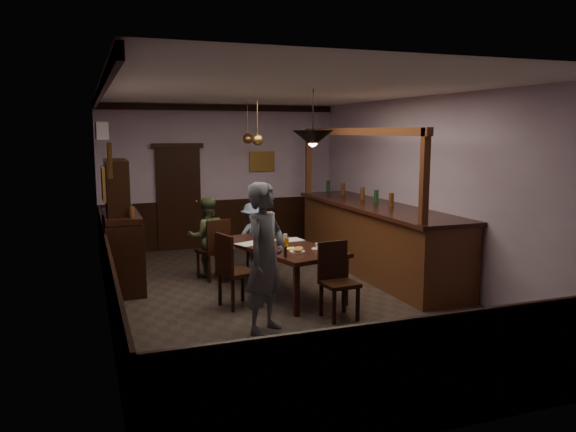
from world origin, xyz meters
name	(u,v)px	position (x,y,z in m)	size (l,w,h in m)	color
room	(284,197)	(0.00, 0.00, 1.50)	(5.01, 8.01, 3.01)	#2D2621
dining_table	(280,249)	(0.01, 0.22, 0.69)	(1.52, 2.38, 0.75)	black
chair_far_left	(215,247)	(-0.74, 1.33, 0.56)	(0.56, 0.56, 1.02)	black
chair_far_right	(260,245)	(0.11, 1.57, 0.48)	(0.41, 0.41, 0.88)	black
chair_near	(336,276)	(0.35, -1.05, 0.55)	(0.46, 0.46, 1.00)	black
chair_side	(232,267)	(-0.85, -0.21, 0.58)	(0.56, 0.56, 1.05)	black
person_standing	(265,258)	(-0.70, -1.25, 0.92)	(0.67, 0.44, 1.84)	slate
person_seated_left	(207,237)	(-0.82, 1.61, 0.68)	(0.66, 0.51, 1.36)	#3F4B2D
person_seated_right	(253,236)	(0.05, 1.83, 0.59)	(0.77, 0.44, 1.19)	slate
newspaper_left	(251,243)	(-0.39, 0.45, 0.75)	(0.42, 0.30, 0.01)	silver
newspaper_right	(289,240)	(0.25, 0.50, 0.75)	(0.42, 0.30, 0.01)	silver
napkin	(290,248)	(0.07, -0.07, 0.75)	(0.15, 0.15, 0.00)	#EED957
saucer	(317,249)	(0.41, -0.26, 0.76)	(0.15, 0.15, 0.01)	white
coffee_cup	(318,246)	(0.42, -0.25, 0.80)	(0.08, 0.08, 0.07)	white
pastry_plate	(297,251)	(0.07, -0.33, 0.76)	(0.22, 0.22, 0.01)	white
pastry_ring_a	(298,250)	(0.06, -0.39, 0.79)	(0.13, 0.13, 0.04)	#C68C47
pastry_ring_b	(299,248)	(0.12, -0.28, 0.79)	(0.13, 0.13, 0.04)	#C68C47
soda_can	(287,242)	(0.06, 0.08, 0.81)	(0.07, 0.07, 0.12)	orange
beer_glass	(267,240)	(-0.22, 0.17, 0.85)	(0.06, 0.06, 0.20)	#BF721E
water_glass	(285,239)	(0.11, 0.28, 0.82)	(0.06, 0.06, 0.15)	silver
pepper_mill	(285,252)	(-0.19, -0.56, 0.82)	(0.04, 0.04, 0.14)	black
sideboard	(122,237)	(-2.21, 1.38, 0.81)	(0.54, 1.52, 2.01)	black
bar_counter	(376,237)	(1.99, 0.87, 0.63)	(1.04, 4.46, 2.49)	#442212
door_back	(179,199)	(-0.90, 3.95, 1.05)	(0.90, 0.06, 2.10)	black
ac_unit	(102,131)	(-2.38, 2.90, 2.45)	(0.20, 0.85, 0.30)	white
picture_left_small	(110,160)	(-2.46, -1.60, 2.15)	(0.04, 0.28, 0.36)	olive
picture_left_large	(103,184)	(-2.46, 0.80, 1.70)	(0.04, 0.62, 0.48)	olive
picture_back	(262,161)	(0.90, 3.96, 1.80)	(0.55, 0.04, 0.42)	olive
pendant_iron	(313,139)	(0.21, -0.56, 2.34)	(0.56, 0.56, 0.77)	black
pendant_brass_mid	(258,140)	(0.10, 1.64, 2.30)	(0.20, 0.20, 0.81)	#BF8C3F
pendant_brass_far	(248,139)	(0.30, 2.95, 2.30)	(0.20, 0.20, 0.81)	#BF8C3F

